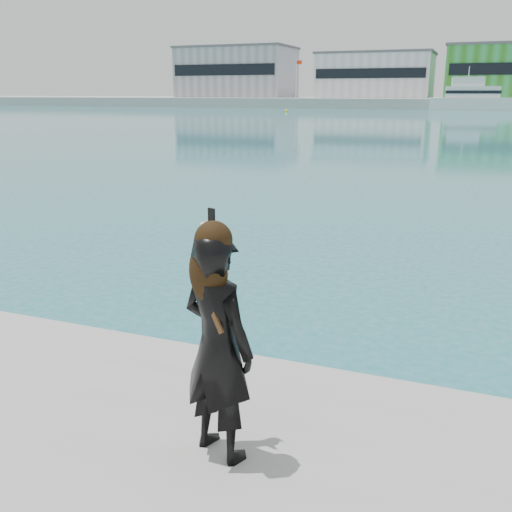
% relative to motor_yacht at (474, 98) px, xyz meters
% --- Properties ---
extents(far_quay, '(320.00, 40.00, 2.00)m').
position_rel_motor_yacht_xyz_m(far_quay, '(0.90, 18.60, -1.17)').
color(far_quay, '#9E9E99').
rests_on(far_quay, ground).
extents(warehouse_grey_left, '(26.52, 16.36, 11.50)m').
position_rel_motor_yacht_xyz_m(warehouse_grey_left, '(-54.10, 16.58, 5.59)').
color(warehouse_grey_left, gray).
rests_on(warehouse_grey_left, far_quay).
extents(warehouse_white, '(24.48, 15.35, 9.50)m').
position_rel_motor_yacht_xyz_m(warehouse_white, '(-21.10, 16.58, 4.59)').
color(warehouse_white, silver).
rests_on(warehouse_white, far_quay).
extents(flagpole_left, '(1.28, 0.16, 8.00)m').
position_rel_motor_yacht_xyz_m(flagpole_left, '(-37.01, 9.60, 4.37)').
color(flagpole_left, silver).
rests_on(flagpole_left, far_quay).
extents(motor_yacht, '(16.95, 6.49, 7.72)m').
position_rel_motor_yacht_xyz_m(motor_yacht, '(0.00, 0.00, 0.00)').
color(motor_yacht, silver).
rests_on(motor_yacht, ground).
extents(buoy_far, '(0.50, 0.50, 0.50)m').
position_rel_motor_yacht_xyz_m(buoy_far, '(-29.01, -21.46, -2.17)').
color(buoy_far, '#FDFE0D').
rests_on(buoy_far, ground).
extents(woman, '(0.67, 0.56, 1.67)m').
position_rel_motor_yacht_xyz_m(woman, '(0.28, -111.91, -0.52)').
color(woman, black).
rests_on(woman, near_quay).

